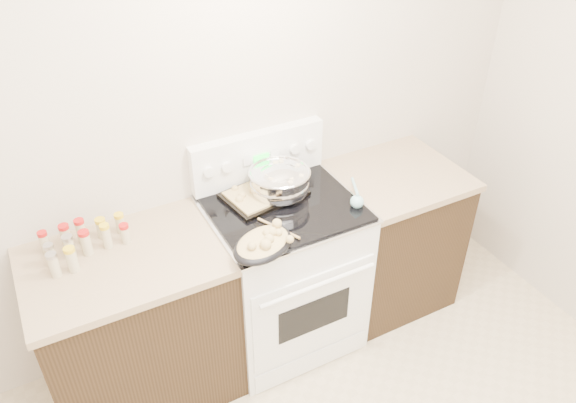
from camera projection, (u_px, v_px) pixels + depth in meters
room_shell at (432, 296)px, 1.29m from camera, size 4.10×3.60×2.75m
counter_left at (139, 326)px, 2.85m from camera, size 0.93×0.67×0.92m
counter_right at (388, 236)px, 3.45m from camera, size 0.73×0.67×0.92m
kitchen_range at (283, 271)px, 3.15m from camera, size 0.78×0.73×1.22m
mixing_bowl at (280, 183)px, 2.93m from camera, size 0.41×0.41×0.19m
roasting_pan at (263, 243)px, 2.56m from camera, size 0.38×0.33×0.12m
baking_sheet at (263, 193)px, 2.94m from camera, size 0.45×0.35×0.06m
wooden_spoon at (279, 237)px, 2.66m from camera, size 0.13×0.24×0.04m
blue_ladle at (357, 200)px, 2.88m from camera, size 0.14×0.24×0.09m
spice_jars at (81, 242)px, 2.59m from camera, size 0.39×0.23×0.13m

